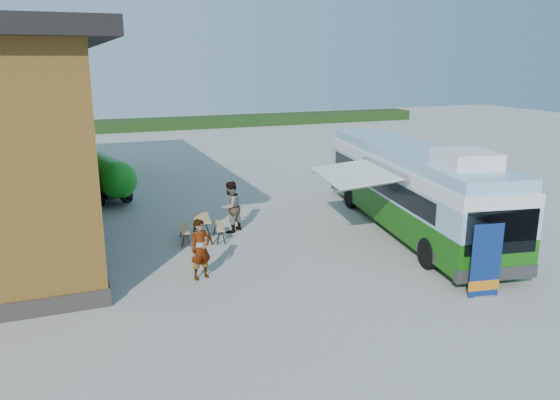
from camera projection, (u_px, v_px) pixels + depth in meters
name	position (u px, v px, depth m)	size (l,w,h in m)	color
ground	(326.00, 273.00, 17.06)	(100.00, 100.00, 0.00)	#BCB7AD
hedge	(230.00, 121.00, 54.00)	(40.00, 3.00, 1.00)	#264419
bus	(411.00, 185.00, 20.93)	(4.53, 12.33, 3.71)	#217012
awning	(359.00, 167.00, 19.57)	(2.99, 4.19, 0.50)	white
banner	(485.00, 268.00, 15.11)	(0.92, 0.28, 2.14)	navy
picnic_table	(202.00, 223.00, 19.91)	(1.72, 1.58, 0.88)	tan
person_a	(201.00, 249.00, 16.40)	(0.68, 0.45, 1.86)	#999999
person_b	(230.00, 207.00, 20.87)	(0.96, 0.75, 1.98)	#999999
slurry_tanker	(104.00, 174.00, 25.72)	(2.62, 5.56, 2.10)	#1B951B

